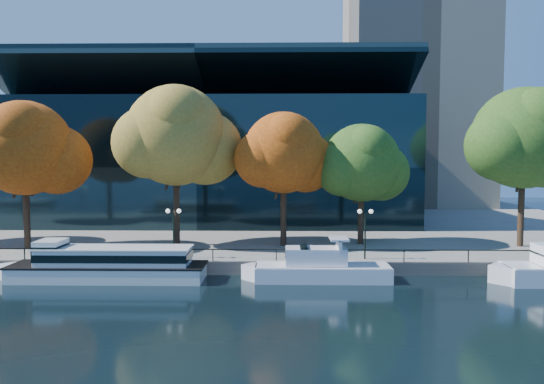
{
  "coord_description": "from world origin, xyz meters",
  "views": [
    {
      "loc": [
        5.5,
        -37.91,
        9.37
      ],
      "look_at": [
        4.56,
        8.0,
        6.16
      ],
      "focal_mm": 35.0,
      "sensor_mm": 36.0,
      "label": 1
    }
  ],
  "objects_px": {
    "tree_3": "(285,154)",
    "tree_4": "(363,165)",
    "cruiser_near": "(317,267)",
    "tree_5": "(526,140)",
    "lamp_2": "(365,222)",
    "tree_1": "(26,150)",
    "tree_2": "(178,138)",
    "tour_boat": "(103,263)",
    "lamp_1": "(174,222)"
  },
  "relations": [
    {
      "from": "cruiser_near",
      "to": "tree_5",
      "type": "height_order",
      "value": "tree_5"
    },
    {
      "from": "tree_3",
      "to": "lamp_1",
      "type": "bearing_deg",
      "value": -145.99
    },
    {
      "from": "lamp_1",
      "to": "cruiser_near",
      "type": "bearing_deg",
      "value": -16.23
    },
    {
      "from": "tree_2",
      "to": "cruiser_near",
      "type": "bearing_deg",
      "value": -38.13
    },
    {
      "from": "tree_3",
      "to": "cruiser_near",
      "type": "bearing_deg",
      "value": -76.24
    },
    {
      "from": "cruiser_near",
      "to": "tree_1",
      "type": "bearing_deg",
      "value": 163.63
    },
    {
      "from": "cruiser_near",
      "to": "lamp_2",
      "type": "xyz_separation_m",
      "value": [
        4.1,
        3.31,
        2.98
      ]
    },
    {
      "from": "tour_boat",
      "to": "tree_5",
      "type": "xyz_separation_m",
      "value": [
        35.48,
        9.71,
        9.42
      ]
    },
    {
      "from": "tour_boat",
      "to": "cruiser_near",
      "type": "xyz_separation_m",
      "value": [
        15.98,
        0.18,
        -0.28
      ]
    },
    {
      "from": "tree_2",
      "to": "tour_boat",
      "type": "bearing_deg",
      "value": -111.15
    },
    {
      "from": "tree_3",
      "to": "lamp_2",
      "type": "relative_size",
      "value": 3.06
    },
    {
      "from": "tree_3",
      "to": "tree_4",
      "type": "distance_m",
      "value": 7.41
    },
    {
      "from": "tree_1",
      "to": "tree_5",
      "type": "bearing_deg",
      "value": 2.71
    },
    {
      "from": "tour_boat",
      "to": "tree_3",
      "type": "height_order",
      "value": "tree_3"
    },
    {
      "from": "tree_1",
      "to": "tree_3",
      "type": "bearing_deg",
      "value": 5.03
    },
    {
      "from": "tree_3",
      "to": "tree_5",
      "type": "distance_m",
      "value": 21.84
    },
    {
      "from": "lamp_1",
      "to": "tree_3",
      "type": "bearing_deg",
      "value": 34.01
    },
    {
      "from": "tour_boat",
      "to": "cruiser_near",
      "type": "distance_m",
      "value": 15.99
    },
    {
      "from": "tour_boat",
      "to": "tree_2",
      "type": "height_order",
      "value": "tree_2"
    },
    {
      "from": "tree_2",
      "to": "tree_3",
      "type": "distance_m",
      "value": 10.02
    },
    {
      "from": "tour_boat",
      "to": "tree_1",
      "type": "distance_m",
      "value": 14.7
    },
    {
      "from": "tour_boat",
      "to": "lamp_1",
      "type": "xyz_separation_m",
      "value": [
        4.6,
        3.49,
        2.7
      ]
    },
    {
      "from": "tree_1",
      "to": "tree_4",
      "type": "distance_m",
      "value": 30.39
    },
    {
      "from": "tour_boat",
      "to": "tree_2",
      "type": "relative_size",
      "value": 1.07
    },
    {
      "from": "tree_4",
      "to": "tour_boat",
      "type": "bearing_deg",
      "value": -152.99
    },
    {
      "from": "tour_boat",
      "to": "lamp_2",
      "type": "height_order",
      "value": "lamp_2"
    },
    {
      "from": "tree_5",
      "to": "lamp_1",
      "type": "xyz_separation_m",
      "value": [
        -30.87,
        -6.22,
        -6.72
      ]
    },
    {
      "from": "lamp_2",
      "to": "tree_4",
      "type": "bearing_deg",
      "value": 83.2
    },
    {
      "from": "tree_1",
      "to": "tree_2",
      "type": "distance_m",
      "value": 13.27
    },
    {
      "from": "tree_2",
      "to": "tree_3",
      "type": "height_order",
      "value": "tree_2"
    },
    {
      "from": "cruiser_near",
      "to": "tree_2",
      "type": "relative_size",
      "value": 0.75
    },
    {
      "from": "tour_boat",
      "to": "tree_1",
      "type": "relative_size",
      "value": 1.21
    },
    {
      "from": "tree_4",
      "to": "tree_1",
      "type": "bearing_deg",
      "value": -174.18
    },
    {
      "from": "tree_1",
      "to": "lamp_2",
      "type": "bearing_deg",
      "value": -7.96
    },
    {
      "from": "tour_boat",
      "to": "lamp_1",
      "type": "bearing_deg",
      "value": 37.19
    },
    {
      "from": "tree_3",
      "to": "tree_4",
      "type": "relative_size",
      "value": 1.09
    },
    {
      "from": "tree_1",
      "to": "tour_boat",
      "type": "bearing_deg",
      "value": -39.36
    },
    {
      "from": "tree_2",
      "to": "tree_5",
      "type": "height_order",
      "value": "tree_2"
    },
    {
      "from": "tour_boat",
      "to": "tree_1",
      "type": "height_order",
      "value": "tree_1"
    },
    {
      "from": "lamp_2",
      "to": "tree_5",
      "type": "bearing_deg",
      "value": 21.99
    },
    {
      "from": "tour_boat",
      "to": "cruiser_near",
      "type": "height_order",
      "value": "cruiser_near"
    },
    {
      "from": "tree_1",
      "to": "lamp_1",
      "type": "height_order",
      "value": "tree_1"
    },
    {
      "from": "tree_1",
      "to": "tree_2",
      "type": "height_order",
      "value": "tree_2"
    },
    {
      "from": "tree_5",
      "to": "cruiser_near",
      "type": "bearing_deg",
      "value": -153.95
    },
    {
      "from": "tree_1",
      "to": "lamp_2",
      "type": "distance_m",
      "value": 30.2
    },
    {
      "from": "tree_2",
      "to": "lamp_2",
      "type": "relative_size",
      "value": 3.68
    },
    {
      "from": "tour_boat",
      "to": "lamp_1",
      "type": "height_order",
      "value": "lamp_1"
    },
    {
      "from": "tour_boat",
      "to": "lamp_2",
      "type": "bearing_deg",
      "value": 9.87
    },
    {
      "from": "cruiser_near",
      "to": "tree_2",
      "type": "xyz_separation_m",
      "value": [
        -12.21,
        9.58,
        9.97
      ]
    },
    {
      "from": "cruiser_near",
      "to": "tree_5",
      "type": "distance_m",
      "value": 23.77
    }
  ]
}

